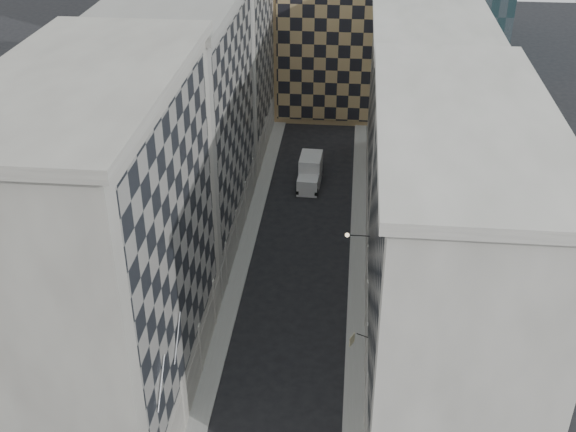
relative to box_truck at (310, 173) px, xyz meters
The scene contains 13 objects.
sidewalk_west 15.26m from the box_truck, 109.48° to the right, with size 1.50×100.00×0.15m, color gray.
sidewalk_east 15.38m from the box_truck, 69.27° to the right, with size 1.50×100.00×0.15m, color gray.
bldg_left_a 36.55m from the box_truck, 107.80° to the right, with size 10.80×22.80×23.70m.
bldg_left_b 18.51m from the box_truck, 133.35° to the right, with size 10.80×22.80×22.70m.
bldg_left_c 17.83m from the box_truck, 135.11° to the left, with size 10.80×22.80×21.70m.
bldg_right_a 32.61m from the box_truck, 69.35° to the right, with size 10.80×26.80×20.70m.
bldg_right_b 14.15m from the box_truck, 11.93° to the right, with size 10.80×28.80×19.70m.
tan_block 25.00m from the box_truck, 84.72° to the left, with size 16.80×14.80×18.80m.
flagpoles_left 39.33m from the box_truck, 98.49° to the right, with size 0.10×6.33×2.33m.
bracket_lamp 21.40m from the box_truck, 77.38° to the right, with size 1.98×0.36×0.36m.
box_truck is the anchor object (origin of this frame).
dark_car 3.35m from the box_truck, 80.63° to the left, with size 1.30×3.72×1.23m, color #0F133A.
shop_sign 30.95m from the box_truck, 80.43° to the right, with size 1.30×0.72×0.84m.
Camera 1 is at (4.22, -25.69, 36.80)m, focal length 45.00 mm.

